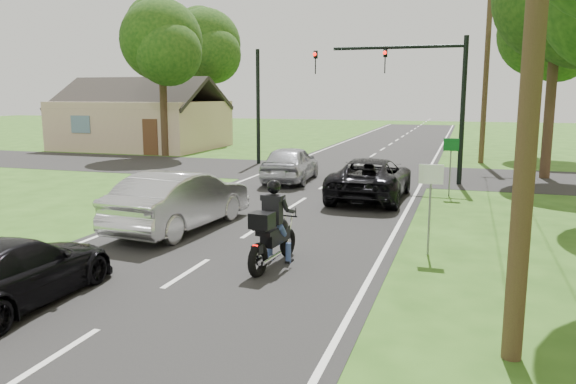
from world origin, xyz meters
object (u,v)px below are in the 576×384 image
object	(u,v)px
traffic_signal	(417,83)
dark_car_behind	(14,271)
dark_suv	(371,178)
silver_suv	(291,164)
silver_sedan	(181,200)
utility_pole_far	(486,67)
sign_green	(451,153)
sign_white	(431,187)
motorcycle_rider	(272,233)

from	to	relation	value
traffic_signal	dark_car_behind	bearing A→B (deg)	-108.13
dark_suv	traffic_signal	size ratio (longest dim) A/B	0.83
dark_suv	silver_suv	size ratio (longest dim) A/B	1.17
silver_sedan	utility_pole_far	world-z (taller)	utility_pole_far
silver_suv	traffic_signal	size ratio (longest dim) A/B	0.71
silver_suv	sign_green	distance (m)	6.80
dark_suv	silver_sedan	bearing A→B (deg)	55.34
traffic_signal	sign_white	distance (m)	11.39
motorcycle_rider	sign_green	size ratio (longest dim) A/B	1.05
silver_sedan	traffic_signal	size ratio (longest dim) A/B	0.77
motorcycle_rider	utility_pole_far	size ratio (longest dim) A/B	0.22
sign_white	sign_green	bearing A→B (deg)	88.57
sign_green	silver_suv	bearing A→B (deg)	166.71
motorcycle_rider	traffic_signal	size ratio (longest dim) A/B	0.35
silver_suv	sign_green	world-z (taller)	sign_green
motorcycle_rider	sign_green	bearing A→B (deg)	77.24
sign_green	traffic_signal	bearing A→B (deg)	117.38
sign_white	sign_green	size ratio (longest dim) A/B	1.00
dark_car_behind	sign_green	distance (m)	15.21
dark_car_behind	silver_sedan	bearing A→B (deg)	-92.12
dark_suv	silver_suv	xyz separation A→B (m)	(-3.92, 2.93, 0.03)
silver_sedan	silver_suv	xyz separation A→B (m)	(0.32, 9.06, -0.05)
traffic_signal	sign_green	world-z (taller)	traffic_signal
sign_white	sign_green	distance (m)	8.00
silver_sedan	traffic_signal	world-z (taller)	traffic_signal
dark_suv	utility_pole_far	xyz separation A→B (m)	(3.95, 12.40, 4.34)
dark_car_behind	sign_white	bearing A→B (deg)	-142.45
silver_suv	sign_green	bearing A→B (deg)	162.55
motorcycle_rider	silver_suv	xyz separation A→B (m)	(-3.22, 11.54, 0.02)
dark_suv	dark_car_behind	xyz separation A→B (m)	(-4.31, -12.10, -0.13)
motorcycle_rider	dark_car_behind	size ratio (longest dim) A/B	0.53
motorcycle_rider	silver_sedan	bearing A→B (deg)	150.85
dark_suv	traffic_signal	world-z (taller)	traffic_signal
traffic_signal	sign_green	distance (m)	4.24
silver_suv	traffic_signal	world-z (taller)	traffic_signal
sign_green	utility_pole_far	bearing A→B (deg)	83.27
dark_suv	traffic_signal	xyz separation A→B (m)	(1.09, 4.40, 3.39)
silver_sedan	sign_white	xyz separation A→B (m)	(6.70, -0.49, 0.77)
silver_sedan	sign_green	size ratio (longest dim) A/B	2.33
dark_suv	silver_sedan	distance (m)	7.45
dark_suv	sign_green	world-z (taller)	sign_green
motorcycle_rider	silver_sedan	distance (m)	4.32
motorcycle_rider	silver_suv	bearing A→B (deg)	111.39
dark_car_behind	sign_green	bearing A→B (deg)	-118.80
silver_suv	traffic_signal	bearing A→B (deg)	-167.87
silver_sedan	sign_green	xyz separation A→B (m)	(6.90, 7.51, 0.77)
sign_white	silver_sedan	bearing A→B (deg)	175.80
dark_car_behind	sign_green	xyz separation A→B (m)	(6.97, 13.48, 0.98)
dark_car_behind	sign_green	size ratio (longest dim) A/B	1.97
sign_green	dark_suv	bearing A→B (deg)	-152.55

